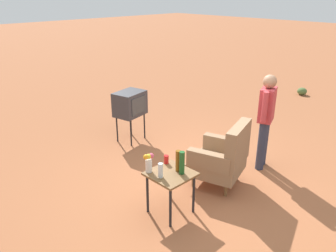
% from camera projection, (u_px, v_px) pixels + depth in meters
% --- Properties ---
extents(ground_plane, '(60.00, 60.00, 0.00)m').
position_uv_depth(ground_plane, '(206.00, 181.00, 5.47)').
color(ground_plane, '#A05B38').
extents(armchair, '(0.96, 0.97, 1.06)m').
position_uv_depth(armchair, '(223.00, 157.00, 5.19)').
color(armchair, brown).
rests_on(armchair, ground).
extents(side_table, '(0.56, 0.56, 0.62)m').
position_uv_depth(side_table, '(171.00, 179.00, 4.53)').
color(side_table, black).
rests_on(side_table, ground).
extents(tv_on_stand, '(0.68, 0.56, 1.03)m').
position_uv_depth(tv_on_stand, '(130.00, 104.00, 6.69)').
color(tv_on_stand, black).
rests_on(tv_on_stand, ground).
extents(person_standing, '(0.54, 0.33, 1.64)m').
position_uv_depth(person_standing, '(266.00, 116.00, 5.60)').
color(person_standing, '#2D3347').
rests_on(person_standing, ground).
extents(bottle_tall_amber, '(0.07, 0.07, 0.30)m').
position_uv_depth(bottle_tall_amber, '(178.00, 161.00, 4.49)').
color(bottle_tall_amber, brown).
rests_on(bottle_tall_amber, side_table).
extents(bottle_short_clear, '(0.06, 0.06, 0.20)m').
position_uv_depth(bottle_short_clear, '(161.00, 170.00, 4.36)').
color(bottle_short_clear, silver).
rests_on(bottle_short_clear, side_table).
extents(soda_can_red, '(0.07, 0.07, 0.12)m').
position_uv_depth(soda_can_red, '(166.00, 159.00, 4.72)').
color(soda_can_red, red).
rests_on(soda_can_red, side_table).
extents(bottle_wine_green, '(0.07, 0.07, 0.32)m').
position_uv_depth(bottle_wine_green, '(182.00, 163.00, 4.42)').
color(bottle_wine_green, '#1E5623').
rests_on(bottle_wine_green, side_table).
extents(flower_vase, '(0.14, 0.10, 0.27)m').
position_uv_depth(flower_vase, '(149.00, 162.00, 4.47)').
color(flower_vase, silver).
rests_on(flower_vase, side_table).
extents(shrub_mid, '(0.27, 0.27, 0.21)m').
position_uv_depth(shrub_mid, '(302.00, 91.00, 9.93)').
color(shrub_mid, '#516B38').
rests_on(shrub_mid, ground).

